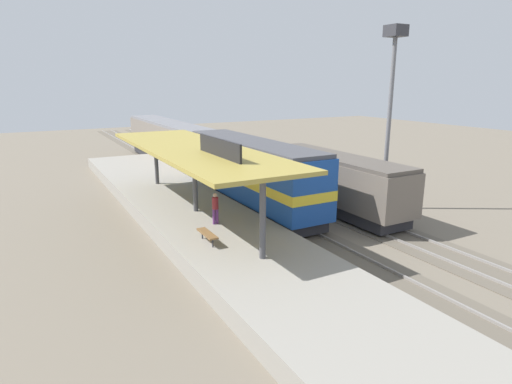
% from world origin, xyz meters
% --- Properties ---
extents(ground_plane, '(120.00, 120.00, 0.00)m').
position_xyz_m(ground_plane, '(2.00, 0.00, 0.00)').
color(ground_plane, '#706656').
extents(track_near, '(3.20, 110.00, 0.16)m').
position_xyz_m(track_near, '(0.00, 0.00, 0.03)').
color(track_near, '#5F5649').
rests_on(track_near, ground).
extents(track_far, '(3.20, 110.00, 0.16)m').
position_xyz_m(track_far, '(4.60, 0.00, 0.03)').
color(track_far, '#5F5649').
rests_on(track_far, ground).
extents(platform, '(6.00, 44.00, 0.90)m').
position_xyz_m(platform, '(-4.60, 0.00, 0.45)').
color(platform, gray).
rests_on(platform, ground).
extents(station_canopy, '(5.20, 18.00, 4.70)m').
position_xyz_m(station_canopy, '(-4.60, -0.09, 4.53)').
color(station_canopy, '#47474C').
rests_on(station_canopy, platform).
extents(platform_bench, '(0.44, 1.70, 0.50)m').
position_xyz_m(platform_bench, '(-6.00, -5.16, 1.34)').
color(platform_bench, '#333338').
rests_on(platform_bench, platform).
extents(locomotive, '(2.93, 14.43, 4.44)m').
position_xyz_m(locomotive, '(0.00, 1.67, 2.41)').
color(locomotive, '#28282D').
rests_on(locomotive, track_near).
extents(passenger_carriage_single, '(2.90, 20.00, 4.24)m').
position_xyz_m(passenger_carriage_single, '(0.00, 19.67, 2.31)').
color(passenger_carriage_single, '#28282D').
rests_on(passenger_carriage_single, track_near).
extents(freight_car, '(2.80, 12.00, 3.54)m').
position_xyz_m(freight_car, '(4.60, -1.41, 1.97)').
color(freight_car, '#28282D').
rests_on(freight_car, track_far).
extents(light_mast, '(1.10, 1.10, 11.70)m').
position_xyz_m(light_mast, '(7.80, -2.66, 8.40)').
color(light_mast, slate).
rests_on(light_mast, ground).
extents(person_waiting, '(0.34, 0.34, 1.71)m').
position_xyz_m(person_waiting, '(-4.53, -2.77, 1.85)').
color(person_waiting, '#663375').
rests_on(person_waiting, platform).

